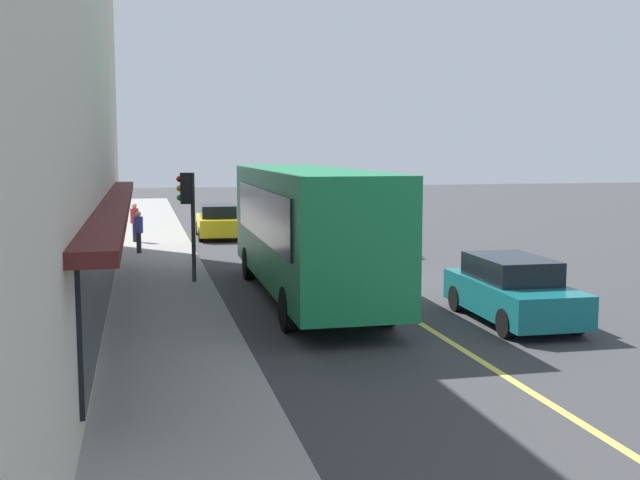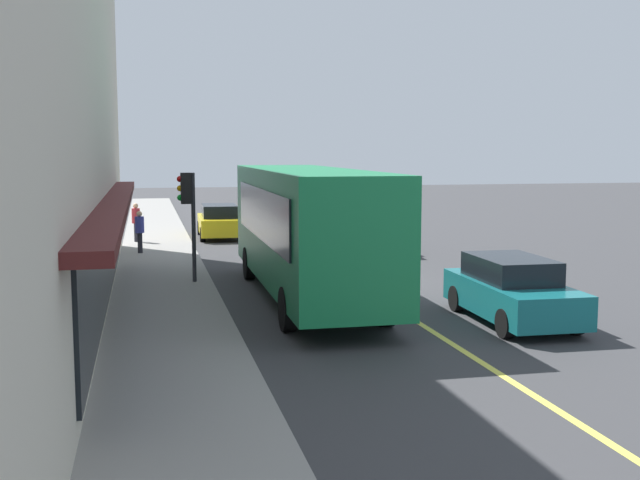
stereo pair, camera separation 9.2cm
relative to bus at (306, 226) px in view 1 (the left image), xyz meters
The scene contains 10 objects.
ground 3.55m from the bus, 41.67° to the right, with size 120.00×120.00×0.00m, color #38383A.
sidewalk 4.73m from the bus, 59.51° to the left, with size 80.00×2.84×0.15m, color gray.
lane_centre_stripe 3.55m from the bus, 41.67° to the right, with size 36.00×0.16×0.01m, color #D8D14C.
bus is the anchor object (origin of this frame).
traffic_light 3.99m from the bus, 49.18° to the left, with size 0.30×0.52×3.20m.
car_yellow 15.11m from the bus, ahead, with size 4.35×1.97×1.52m.
car_teal 5.72m from the bus, 132.53° to the right, with size 4.35×1.96×1.52m.
car_silver 10.15m from the bus, 26.49° to the right, with size 4.38×2.02×1.52m.
pedestrian_waiting 10.40m from the bus, 25.26° to the left, with size 0.34×0.34×1.58m.
pedestrian_at_corner 13.84m from the bus, 19.41° to the left, with size 0.34×0.34×1.63m.
Camera 1 is at (-22.21, 6.25, 4.03)m, focal length 43.17 mm.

